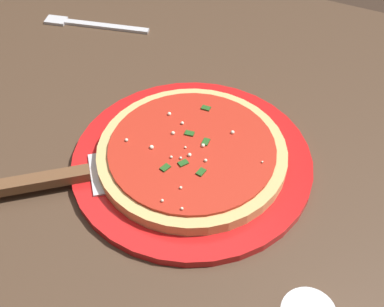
{
  "coord_description": "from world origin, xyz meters",
  "views": [
    {
      "loc": [
        -0.4,
        -0.24,
        1.22
      ],
      "look_at": [
        0.01,
        -0.05,
        0.74
      ],
      "focal_mm": 48.43,
      "sensor_mm": 36.0,
      "label": 1
    }
  ],
  "objects_px": {
    "pizza_server": "(70,177)",
    "fork": "(90,24)",
    "serving_plate": "(192,161)",
    "pizza": "(192,153)"
  },
  "relations": [
    {
      "from": "pizza_server",
      "to": "fork",
      "type": "xyz_separation_m",
      "value": [
        0.32,
        0.18,
        -0.01
      ]
    },
    {
      "from": "serving_plate",
      "to": "fork",
      "type": "xyz_separation_m",
      "value": [
        0.22,
        0.3,
        -0.0
      ]
    },
    {
      "from": "pizza_server",
      "to": "pizza",
      "type": "bearing_deg",
      "value": -51.36
    },
    {
      "from": "pizza_server",
      "to": "fork",
      "type": "relative_size",
      "value": 1.08
    },
    {
      "from": "serving_plate",
      "to": "pizza_server",
      "type": "bearing_deg",
      "value": 128.64
    },
    {
      "from": "serving_plate",
      "to": "fork",
      "type": "distance_m",
      "value": 0.37
    },
    {
      "from": "pizza_server",
      "to": "fork",
      "type": "distance_m",
      "value": 0.36
    },
    {
      "from": "pizza_server",
      "to": "fork",
      "type": "bearing_deg",
      "value": 29.28
    },
    {
      "from": "serving_plate",
      "to": "pizza",
      "type": "height_order",
      "value": "pizza"
    },
    {
      "from": "serving_plate",
      "to": "pizza_server",
      "type": "relative_size",
      "value": 1.56
    }
  ]
}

